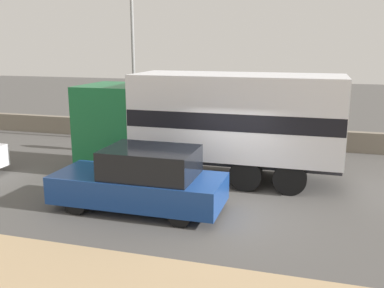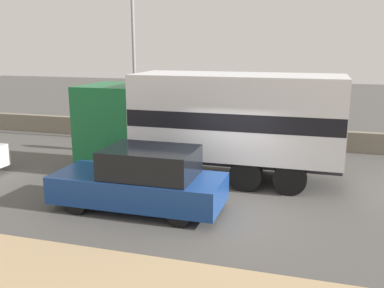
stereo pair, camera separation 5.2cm
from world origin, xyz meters
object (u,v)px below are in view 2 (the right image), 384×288
object	(u,v)px
car_hatchback	(142,180)
box_truck	(212,119)
street_lamp	(133,42)
pedestrian	(94,129)

from	to	relation	value
car_hatchback	box_truck	bearing A→B (deg)	-107.90
car_hatchback	street_lamp	bearing A→B (deg)	-65.17
car_hatchback	pedestrian	world-z (taller)	pedestrian
car_hatchback	pedestrian	bearing A→B (deg)	-50.87
street_lamp	box_truck	bearing A→B (deg)	-43.30
box_truck	pedestrian	size ratio (longest dim) A/B	4.83
box_truck	street_lamp	bearing A→B (deg)	-43.30
car_hatchback	pedestrian	xyz separation A→B (m)	(-4.36, 5.36, 0.11)
street_lamp	car_hatchback	world-z (taller)	street_lamp
pedestrian	car_hatchback	bearing A→B (deg)	-50.87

